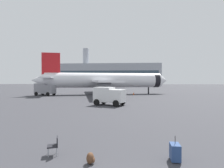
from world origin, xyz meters
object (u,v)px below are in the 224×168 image
(safety_cone_near, at_px, (119,99))
(rolling_suitcase, at_px, (175,152))
(cargo_van, at_px, (109,95))
(service_truck, at_px, (45,89))
(safety_cone_mid, at_px, (134,93))
(gate_chair, at_px, (54,145))
(traveller_backpack, at_px, (91,158))
(airplane_at_gate, at_px, (104,80))

(safety_cone_near, height_order, rolling_suitcase, rolling_suitcase)
(cargo_van, height_order, rolling_suitcase, cargo_van)
(service_truck, relative_size, safety_cone_near, 8.55)
(service_truck, xyz_separation_m, rolling_suitcase, (21.87, -35.07, -1.22))
(service_truck, xyz_separation_m, safety_cone_mid, (21.51, 4.85, -1.29))
(cargo_van, xyz_separation_m, safety_cone_mid, (4.31, 21.59, -1.13))
(cargo_van, height_order, gate_chair, cargo_van)
(service_truck, distance_m, traveller_backpack, 40.07)
(safety_cone_near, relative_size, safety_cone_mid, 0.94)
(rolling_suitcase, height_order, traveller_backpack, rolling_suitcase)
(cargo_van, xyz_separation_m, rolling_suitcase, (4.66, -18.32, -1.06))
(cargo_van, relative_size, traveller_backpack, 10.06)
(safety_cone_near, distance_m, traveller_backpack, 25.37)
(service_truck, height_order, rolling_suitcase, service_truck)
(cargo_van, bearing_deg, gate_chair, -92.70)
(airplane_at_gate, height_order, service_truck, airplane_at_gate)
(airplane_at_gate, relative_size, traveller_backpack, 73.57)
(cargo_van, distance_m, rolling_suitcase, 18.94)
(service_truck, distance_m, safety_cone_near, 21.06)
(traveller_backpack, xyz_separation_m, gate_chair, (-1.88, 0.76, 0.27))
(safety_cone_near, bearing_deg, safety_cone_mid, 78.14)
(safety_cone_near, bearing_deg, rolling_suitcase, -81.88)
(airplane_at_gate, xyz_separation_m, cargo_van, (3.39, -21.50, -2.21))
(airplane_at_gate, distance_m, service_truck, 14.75)
(safety_cone_near, distance_m, safety_cone_mid, 15.47)
(safety_cone_mid, bearing_deg, cargo_van, -101.28)
(rolling_suitcase, xyz_separation_m, traveller_backpack, (-3.63, -0.59, -0.16))
(safety_cone_near, bearing_deg, gate_chair, -94.61)
(gate_chair, bearing_deg, airplane_at_gate, 93.66)
(airplane_at_gate, relative_size, gate_chair, 41.06)
(safety_cone_near, bearing_deg, cargo_van, -99.91)
(service_truck, height_order, gate_chair, service_truck)
(cargo_van, xyz_separation_m, gate_chair, (-0.86, -18.15, -0.95))
(service_truck, distance_m, gate_chair, 38.55)
(airplane_at_gate, bearing_deg, rolling_suitcase, -78.57)
(airplane_at_gate, xyz_separation_m, rolling_suitcase, (8.06, -39.82, -3.27))
(airplane_at_gate, relative_size, cargo_van, 7.31)
(gate_chair, bearing_deg, safety_cone_near, 85.39)
(rolling_suitcase, distance_m, gate_chair, 5.52)
(airplane_at_gate, bearing_deg, safety_cone_near, -73.28)
(safety_cone_mid, distance_m, rolling_suitcase, 39.92)
(cargo_van, bearing_deg, safety_cone_near, 80.09)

